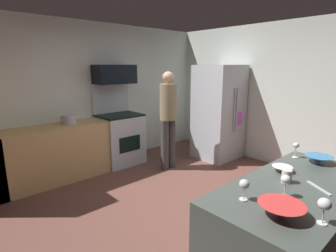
# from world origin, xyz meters

# --- Properties ---
(ground_plane) EXTENTS (5.20, 4.80, 0.02)m
(ground_plane) POSITION_xyz_m (0.00, 0.00, -0.01)
(ground_plane) COLOR brown
(wall_back) EXTENTS (5.20, 0.12, 2.60)m
(wall_back) POSITION_xyz_m (0.00, 2.34, 1.30)
(wall_back) COLOR silver
(wall_back) RESTS_ON ground
(wall_right) EXTENTS (0.12, 4.80, 2.60)m
(wall_right) POSITION_xyz_m (2.54, 0.00, 1.30)
(wall_right) COLOR silver
(wall_right) RESTS_ON ground
(lower_cabinet_run) EXTENTS (2.40, 0.60, 0.90)m
(lower_cabinet_run) POSITION_xyz_m (-0.90, 1.98, 0.45)
(lower_cabinet_run) COLOR tan
(lower_cabinet_run) RESTS_ON ground
(oven_range) EXTENTS (0.76, 0.65, 1.51)m
(oven_range) POSITION_xyz_m (0.36, 1.97, 0.51)
(oven_range) COLOR #B4BFC7
(oven_range) RESTS_ON ground
(microwave) EXTENTS (0.74, 0.38, 0.34)m
(microwave) POSITION_xyz_m (0.36, 2.06, 1.68)
(microwave) COLOR black
(microwave) RESTS_ON oven_range
(refrigerator) EXTENTS (0.84, 0.78, 1.85)m
(refrigerator) POSITION_xyz_m (2.03, 0.94, 0.93)
(refrigerator) COLOR silver
(refrigerator) RESTS_ON ground
(person_cook) EXTENTS (0.31, 0.30, 1.74)m
(person_cook) POSITION_xyz_m (0.86, 1.15, 0.98)
(person_cook) COLOR #424242
(person_cook) RESTS_ON ground
(counter_island) EXTENTS (1.71, 0.80, 0.90)m
(counter_island) POSITION_xyz_m (-0.13, -1.50, 0.45)
(counter_island) COLOR #424944
(counter_island) RESTS_ON ground
(mixing_bowl_large) EXTENTS (0.26, 0.26, 0.07)m
(mixing_bowl_large) POSITION_xyz_m (0.53, -1.42, 0.94)
(mixing_bowl_large) COLOR teal
(mixing_bowl_large) RESTS_ON counter_island
(mixing_bowl_small) EXTENTS (0.29, 0.29, 0.08)m
(mixing_bowl_small) POSITION_xyz_m (-0.68, -1.61, 0.94)
(mixing_bowl_small) COLOR red
(mixing_bowl_small) RESTS_ON counter_island
(mixing_bowl_prep) EXTENTS (0.18, 0.18, 0.05)m
(mixing_bowl_prep) POSITION_xyz_m (0.04, -1.28, 0.92)
(mixing_bowl_prep) COLOR white
(mixing_bowl_prep) RESTS_ON counter_island
(wine_glass_near) EXTENTS (0.07, 0.07, 0.17)m
(wine_glass_near) POSITION_xyz_m (-0.41, -1.51, 1.02)
(wine_glass_near) COLOR silver
(wine_glass_near) RESTS_ON counter_island
(wine_glass_mid) EXTENTS (0.07, 0.07, 0.15)m
(wine_glass_mid) POSITION_xyz_m (-0.67, -1.33, 1.01)
(wine_glass_mid) COLOR silver
(wine_glass_mid) RESTS_ON counter_island
(wine_glass_far) EXTENTS (0.08, 0.08, 0.17)m
(wine_glass_far) POSITION_xyz_m (-0.58, -1.81, 1.02)
(wine_glass_far) COLOR silver
(wine_glass_far) RESTS_ON counter_island
(wine_glass_extra) EXTENTS (0.06, 0.06, 0.16)m
(wine_glass_extra) POSITION_xyz_m (0.51, -1.20, 1.02)
(wine_glass_extra) COLOR silver
(wine_glass_extra) RESTS_ON counter_island
(mug_coffee) EXTENTS (0.08, 0.08, 0.11)m
(mug_coffee) POSITION_xyz_m (-0.16, -1.41, 0.95)
(mug_coffee) COLOR beige
(mug_coffee) RESTS_ON counter_island
(knife_chef) EXTENTS (0.16, 0.23, 0.01)m
(knife_chef) POSITION_xyz_m (-0.08, -1.63, 0.90)
(knife_chef) COLOR #B7BABF
(knife_chef) RESTS_ON counter_island
(stock_pot) EXTENTS (0.25, 0.25, 0.15)m
(stock_pot) POSITION_xyz_m (-0.58, 1.98, 0.98)
(stock_pot) COLOR #B8B4BD
(stock_pot) RESTS_ON lower_cabinet_run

